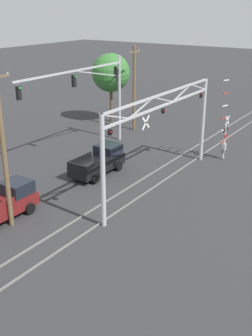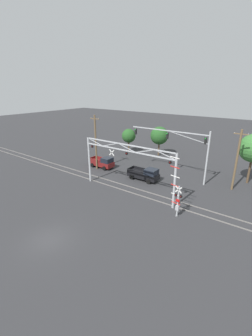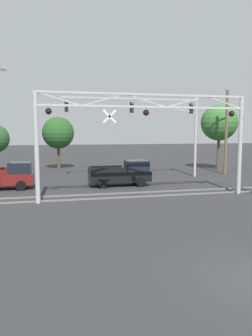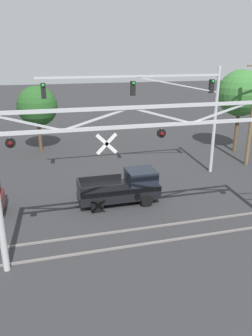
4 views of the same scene
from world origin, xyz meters
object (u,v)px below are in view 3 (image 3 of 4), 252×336
at_px(pickup_truck_following, 6,177).
at_px(utility_pole_right, 226,131).
at_px(traffic_signal_span, 163,119).
at_px(background_tree_beyond_span, 219,123).
at_px(crossing_gantry, 146,129).
at_px(pickup_truck_lead, 123,174).
at_px(background_tree_far_right_verge, 58,133).

height_order(pickup_truck_following, utility_pole_right, utility_pole_right).
xyz_separation_m(traffic_signal_span, background_tree_beyond_span, (8.17, 4.50, -0.20)).
distance_m(crossing_gantry, traffic_signal_span, 9.77).
bearing_deg(pickup_truck_lead, background_tree_far_right_verge, 109.75).
relative_size(crossing_gantry, background_tree_far_right_verge, 2.32).
bearing_deg(pickup_truck_lead, traffic_signal_span, 37.70).
bearing_deg(pickup_truck_lead, utility_pole_right, 20.54).
xyz_separation_m(pickup_truck_following, background_tree_beyond_span, (21.67, 7.64, 4.32)).
distance_m(crossing_gantry, pickup_truck_following, 11.30).
xyz_separation_m(traffic_signal_span, background_tree_far_right_verge, (-9.24, 9.30, -1.35)).
distance_m(crossing_gantry, background_tree_far_right_verge, 18.67).
distance_m(pickup_truck_following, background_tree_far_right_verge, 13.53).
bearing_deg(pickup_truck_lead, pickup_truck_following, 177.25).
bearing_deg(pickup_truck_following, crossing_gantry, -31.19).
xyz_separation_m(pickup_truck_following, background_tree_far_right_verge, (4.26, 12.44, 3.17)).
bearing_deg(traffic_signal_span, background_tree_beyond_span, 28.86).
relative_size(pickup_truck_following, background_tree_far_right_verge, 0.76).
relative_size(crossing_gantry, pickup_truck_lead, 2.85).
xyz_separation_m(utility_pole_right, background_tree_beyond_span, (1.30, 3.77, 0.96)).
height_order(traffic_signal_span, background_tree_beyond_span, traffic_signal_span).
xyz_separation_m(crossing_gantry, pickup_truck_following, (-9.19, 5.56, -3.51)).
bearing_deg(background_tree_far_right_verge, traffic_signal_span, -45.18).
bearing_deg(background_tree_far_right_verge, pickup_truck_following, -108.91).
xyz_separation_m(crossing_gantry, pickup_truck_lead, (-0.31, 5.14, -3.51)).
distance_m(pickup_truck_following, background_tree_beyond_span, 23.38).
height_order(utility_pole_right, background_tree_beyond_span, utility_pole_right).
distance_m(pickup_truck_lead, background_tree_beyond_span, 15.73).
height_order(crossing_gantry, utility_pole_right, utility_pole_right).
height_order(traffic_signal_span, pickup_truck_lead, traffic_signal_span).
height_order(pickup_truck_following, background_tree_beyond_span, background_tree_beyond_span).
relative_size(traffic_signal_span, background_tree_beyond_span, 1.73).
height_order(crossing_gantry, pickup_truck_lead, crossing_gantry).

